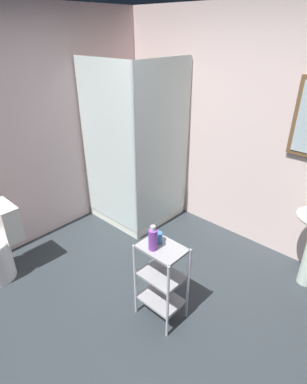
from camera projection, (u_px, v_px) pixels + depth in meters
ground_plane at (137, 328)px, 2.64m from camera, size 4.20×4.20×0.02m
wall_back at (260, 136)px, 3.25m from camera, size 4.20×0.14×2.50m
wall_left at (6, 139)px, 3.16m from camera, size 0.10×4.20×2.50m
shower_stall at (137, 187)px, 3.95m from camera, size 0.92×0.92×2.00m
storage_cart at (161, 277)px, 2.56m from camera, size 0.38×0.28×0.74m
conditioner_bottle_purple at (153, 239)px, 2.35m from camera, size 0.07×0.07×0.21m
rinse_cup at (158, 237)px, 2.46m from camera, size 0.08×0.08×0.09m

